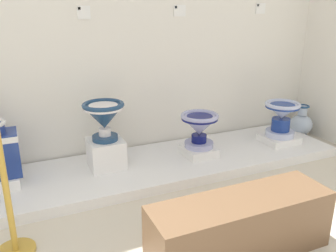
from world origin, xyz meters
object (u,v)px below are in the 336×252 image
(antique_toilet_slender_white, at_px, (282,115))
(antique_toilet_pale_glazed, at_px, (104,116))
(plinth_block_broad_patterned, at_px, (199,151))
(decorative_vase_corner, at_px, (301,124))
(info_placard_second, at_px, (84,12))
(museum_bench, at_px, (240,227))
(info_placard_fourth, at_px, (260,8))
(info_placard_third, at_px, (179,10))
(plinth_block_slender_white, at_px, (279,139))
(plinth_block_pale_glazed, at_px, (106,153))
(antique_toilet_broad_patterned, at_px, (199,126))
(stanchion_post_near_left, at_px, (10,211))

(antique_toilet_slender_white, bearing_deg, antique_toilet_pale_glazed, 175.56)
(plinth_block_broad_patterned, distance_m, decorative_vase_corner, 1.53)
(info_placard_second, height_order, museum_bench, info_placard_second)
(antique_toilet_slender_white, xyz_separation_m, info_placard_second, (-1.95, 0.54, 1.06))
(info_placard_second, bearing_deg, info_placard_fourth, -0.00)
(antique_toilet_pale_glazed, distance_m, info_placard_third, 1.34)
(info_placard_second, bearing_deg, antique_toilet_pale_glazed, -84.51)
(plinth_block_slender_white, height_order, museum_bench, museum_bench)
(antique_toilet_pale_glazed, bearing_deg, plinth_block_pale_glazed, 45.00)
(plinth_block_broad_patterned, relative_size, info_placard_third, 2.47)
(antique_toilet_pale_glazed, distance_m, antique_toilet_slender_white, 1.93)
(plinth_block_broad_patterned, height_order, plinth_block_slender_white, plinth_block_broad_patterned)
(plinth_block_pale_glazed, height_order, decorative_vase_corner, decorative_vase_corner)
(antique_toilet_broad_patterned, xyz_separation_m, stanchion_post_near_left, (-1.76, -0.75, -0.09))
(info_placard_third, height_order, museum_bench, info_placard_third)
(stanchion_post_near_left, bearing_deg, info_placard_third, 35.08)
(plinth_block_slender_white, distance_m, info_placard_third, 1.76)
(info_placard_fourth, bearing_deg, antique_toilet_broad_patterned, -154.06)
(info_placard_third, bearing_deg, info_placard_fourth, -0.00)
(info_placard_fourth, bearing_deg, plinth_block_slender_white, -92.18)
(plinth_block_broad_patterned, bearing_deg, antique_toilet_pale_glazed, 173.77)
(antique_toilet_slender_white, xyz_separation_m, info_placard_fourth, (0.02, 0.54, 1.09))
(decorative_vase_corner, bearing_deg, info_placard_fourth, 149.15)
(info_placard_second, relative_size, info_placard_fourth, 0.97)
(plinth_block_slender_white, xyz_separation_m, antique_toilet_slender_white, (-0.00, 0.00, 0.28))
(info_placard_fourth, distance_m, stanchion_post_near_left, 3.26)
(plinth_block_slender_white, relative_size, antique_toilet_slender_white, 0.96)
(plinth_block_slender_white, height_order, info_placard_third, info_placard_third)
(info_placard_third, bearing_deg, info_placard_second, -180.00)
(antique_toilet_pale_glazed, height_order, plinth_block_broad_patterned, antique_toilet_pale_glazed)
(antique_toilet_pale_glazed, height_order, antique_toilet_broad_patterned, antique_toilet_pale_glazed)
(plinth_block_pale_glazed, xyz_separation_m, museum_bench, (0.50, -1.44, -0.03))
(plinth_block_broad_patterned, xyz_separation_m, decorative_vase_corner, (1.52, 0.19, 0.03))
(plinth_block_broad_patterned, distance_m, plinth_block_slender_white, 0.99)
(info_placard_fourth, xyz_separation_m, museum_bench, (-1.43, -1.83, -1.30))
(antique_toilet_broad_patterned, relative_size, antique_toilet_slender_white, 0.99)
(info_placard_third, height_order, stanchion_post_near_left, info_placard_third)
(antique_toilet_broad_patterned, distance_m, museum_bench, 1.42)
(plinth_block_slender_white, bearing_deg, decorative_vase_corner, 23.71)
(plinth_block_pale_glazed, distance_m, info_placard_second, 1.31)
(info_placard_second, relative_size, decorative_vase_corner, 0.30)
(decorative_vase_corner, height_order, museum_bench, museum_bench)
(antique_toilet_pale_glazed, height_order, info_placard_fourth, info_placard_fourth)
(info_placard_fourth, bearing_deg, museum_bench, -128.04)
(antique_toilet_broad_patterned, bearing_deg, decorative_vase_corner, 6.97)
(plinth_block_broad_patterned, height_order, antique_toilet_slender_white, antique_toilet_slender_white)
(plinth_block_broad_patterned, height_order, museum_bench, museum_bench)
(antique_toilet_pale_glazed, relative_size, plinth_block_slender_white, 1.03)
(plinth_block_pale_glazed, height_order, info_placard_fourth, info_placard_fourth)
(info_placard_second, distance_m, info_placard_third, 0.97)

